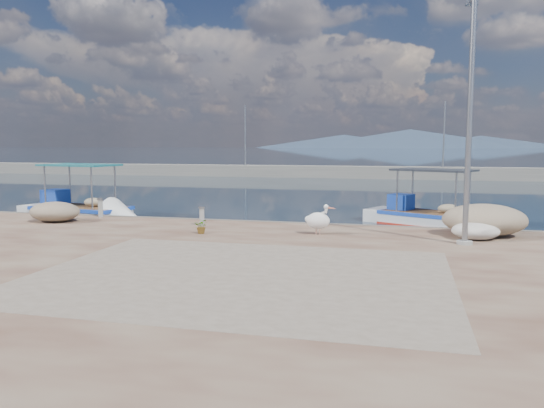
{
  "coord_description": "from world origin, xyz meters",
  "views": [
    {
      "loc": [
        4.43,
        -13.85,
        3.33
      ],
      "look_at": [
        0.0,
        3.8,
        1.3
      ],
      "focal_mm": 35.0,
      "sensor_mm": 36.0,
      "label": 1
    }
  ],
  "objects_px": {
    "boat_right": "(430,220)",
    "bollard_near": "(202,215)",
    "lamp_post": "(469,128)",
    "boat_left": "(80,214)",
    "pelican": "(319,220)"
  },
  "relations": [
    {
      "from": "boat_right",
      "to": "bollard_near",
      "type": "height_order",
      "value": "boat_right"
    },
    {
      "from": "boat_right",
      "to": "lamp_post",
      "type": "height_order",
      "value": "lamp_post"
    },
    {
      "from": "boat_left",
      "to": "lamp_post",
      "type": "relative_size",
      "value": 0.89
    },
    {
      "from": "boat_left",
      "to": "pelican",
      "type": "xyz_separation_m",
      "value": [
        11.55,
        -4.4,
        0.73
      ]
    },
    {
      "from": "lamp_post",
      "to": "bollard_near",
      "type": "xyz_separation_m",
      "value": [
        -8.61,
        1.43,
        -2.93
      ]
    },
    {
      "from": "boat_left",
      "to": "lamp_post",
      "type": "bearing_deg",
      "value": -8.29
    },
    {
      "from": "pelican",
      "to": "bollard_near",
      "type": "bearing_deg",
      "value": -179.71
    },
    {
      "from": "boat_left",
      "to": "pelican",
      "type": "bearing_deg",
      "value": -11.75
    },
    {
      "from": "boat_right",
      "to": "pelican",
      "type": "height_order",
      "value": "boat_right"
    },
    {
      "from": "boat_right",
      "to": "bollard_near",
      "type": "xyz_separation_m",
      "value": [
        -7.99,
        -5.45,
        0.65
      ]
    },
    {
      "from": "boat_right",
      "to": "boat_left",
      "type": "bearing_deg",
      "value": -146.15
    },
    {
      "from": "pelican",
      "to": "lamp_post",
      "type": "relative_size",
      "value": 0.15
    },
    {
      "from": "bollard_near",
      "to": "boat_right",
      "type": "bearing_deg",
      "value": 34.29
    },
    {
      "from": "pelican",
      "to": "lamp_post",
      "type": "bearing_deg",
      "value": 4.02
    },
    {
      "from": "boat_left",
      "to": "boat_right",
      "type": "height_order",
      "value": "boat_left"
    }
  ]
}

